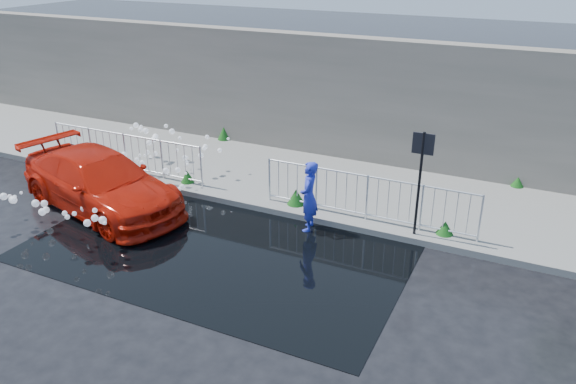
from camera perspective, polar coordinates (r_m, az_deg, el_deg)
name	(u,v)px	position (r m, az deg, el deg)	size (l,w,h in m)	color
ground	(174,263)	(11.83, -11.54, -7.12)	(90.00, 90.00, 0.00)	black
pavement	(281,176)	(15.60, -0.72, 1.60)	(30.00, 4.00, 0.15)	gray
curb	(246,204)	(13.99, -4.34, -1.20)	(30.00, 0.25, 0.16)	gray
retaining_wall	(313,94)	(16.94, 2.58, 9.89)	(30.00, 0.60, 3.50)	#676156
puddle	(220,247)	(12.27, -6.89, -5.53)	(8.00, 5.00, 0.01)	black
sign_post	(421,168)	(12.04, 13.35, 2.43)	(0.45, 0.06, 2.50)	black
railing_left	(125,151)	(16.22, -16.21, 4.00)	(5.05, 0.05, 1.10)	silver
railing_right	(367,196)	(12.91, 8.02, -0.40)	(5.05, 0.05, 1.10)	silver
weeds	(256,171)	(15.32, -3.25, 2.16)	(12.17, 3.93, 0.42)	#114111
water_spray	(122,172)	(14.83, -16.47, 1.97)	(3.46, 5.65, 1.13)	white
red_car	(101,182)	(14.34, -18.50, 0.95)	(1.98, 4.87, 1.41)	red
person	(309,196)	(12.56, 2.13, -0.45)	(0.60, 0.39, 1.65)	#2633C1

